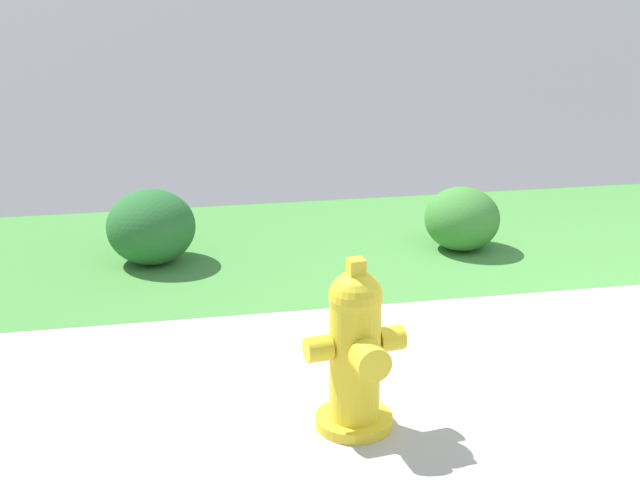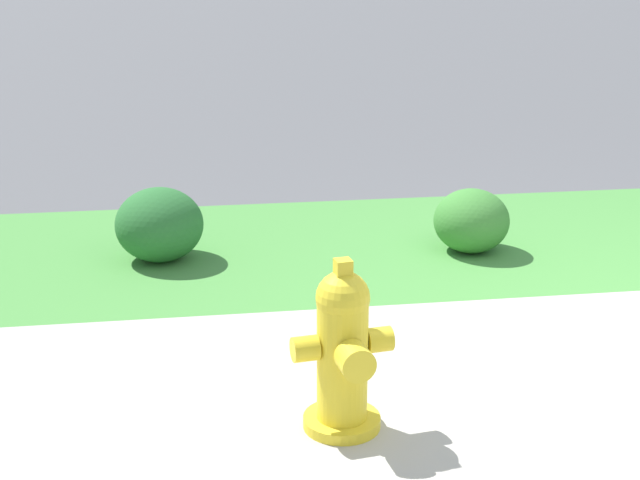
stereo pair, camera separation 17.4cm
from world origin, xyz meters
TOP-DOWN VIEW (x-y plane):
  - grass_verge at (0.00, 2.12)m, footprint 18.00×1.91m
  - fire_hydrant_near_corner at (-1.67, 0.07)m, footprint 0.37×0.34m
  - shrub_bush_near_lamp at (-0.61, 1.92)m, footprint 0.43×0.43m
  - shrub_bush_mid_verge at (-2.35, 2.03)m, footprint 0.48×0.48m

SIDE VIEW (x-z plane):
  - grass_verge at x=0.00m, z-range 0.00..0.01m
  - shrub_bush_near_lamp at x=-0.61m, z-range 0.00..0.36m
  - shrub_bush_mid_verge at x=-2.35m, z-range 0.00..0.41m
  - fire_hydrant_near_corner at x=-1.67m, z-range -0.02..0.63m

